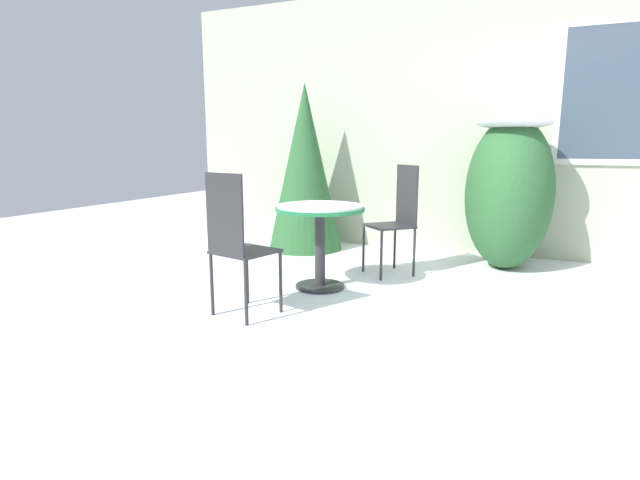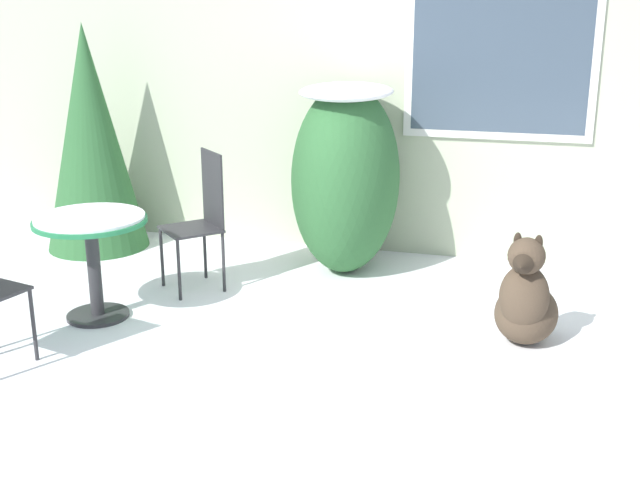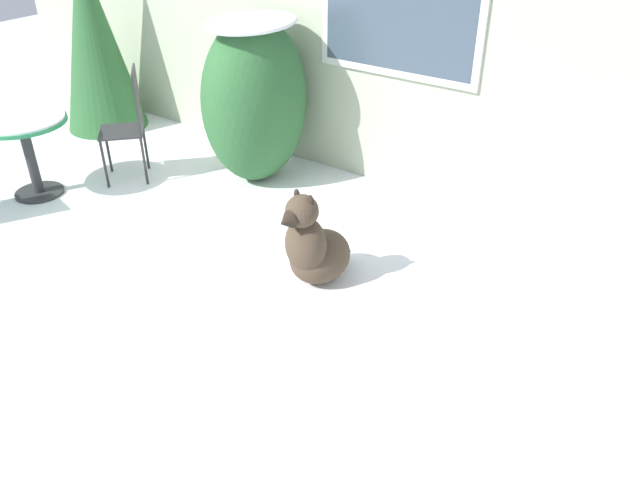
% 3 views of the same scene
% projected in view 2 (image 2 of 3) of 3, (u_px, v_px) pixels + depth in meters
% --- Properties ---
extents(ground_plane, '(16.00, 16.00, 0.00)m').
position_uv_depth(ground_plane, '(294.00, 354.00, 4.89)').
color(ground_plane, white).
extents(house_wall, '(8.00, 0.10, 2.90)m').
position_uv_depth(house_wall, '(379.00, 77.00, 6.47)').
color(house_wall, '#B2BC9E').
rests_on(house_wall, ground_plane).
extents(shrub_left, '(0.82, 1.06, 1.47)m').
position_uv_depth(shrub_left, '(346.00, 175.00, 6.16)').
color(shrub_left, '#2D6033').
rests_on(shrub_left, ground_plane).
extents(evergreen_bush, '(0.85, 0.85, 1.89)m').
position_uv_depth(evergreen_bush, '(91.00, 138.00, 6.71)').
color(evergreen_bush, '#2D6033').
rests_on(evergreen_bush, ground_plane).
extents(patio_table, '(0.74, 0.74, 0.71)m').
position_uv_depth(patio_table, '(91.00, 238.00, 5.29)').
color(patio_table, '#2D2D30').
rests_on(patio_table, ground_plane).
extents(patio_chair_near_table, '(0.54, 0.54, 1.02)m').
position_uv_depth(patio_chair_near_table, '(201.00, 216.00, 5.86)').
color(patio_chair_near_table, '#2D2D30').
rests_on(patio_chair_near_table, ground_plane).
extents(dog, '(0.46, 0.70, 0.75)m').
position_uv_depth(dog, '(526.00, 303.00, 4.94)').
color(dog, '#4C3D2D').
rests_on(dog, ground_plane).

